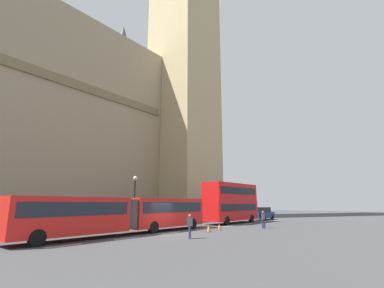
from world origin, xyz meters
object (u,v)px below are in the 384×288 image
Objects in this scene: clock_tower at (185,15)px; sedan_lead at (263,214)px; traffic_cone_west at (209,229)px; pedestrian_by_kerb at (263,219)px; street_lamp at (134,197)px; pedestrian_near_cones at (190,225)px; traffic_cone_middle at (219,227)px; articulated_bus at (125,212)px; double_decker_bus at (231,201)px.

clock_tower is 17.34× the size of sedan_lead.
pedestrian_by_kerb is at bearing -19.18° from traffic_cone_west.
street_lamp is 3.12× the size of pedestrian_near_cones.
clock_tower is 46.13m from traffic_cone_middle.
articulated_bus reaches higher than traffic_cone_west.
street_lamp reaches higher than pedestrian_by_kerb.
double_decker_bus reaches higher than traffic_cone_middle.
traffic_cone_middle is 0.34× the size of pedestrian_near_cones.
traffic_cone_west is 0.34× the size of pedestrian_by_kerb.
articulated_bus is at bearing -135.75° from street_lamp.
traffic_cone_middle is 4.92m from pedestrian_by_kerb.
street_lamp is 10.87m from pedestrian_near_cones.
clock_tower is 49.11m from pedestrian_near_cones.
traffic_cone_middle is 0.34× the size of pedestrian_by_kerb.
clock_tower is 42.65m from street_lamp.
traffic_cone_middle is (-15.32, -17.61, -39.79)m from clock_tower.
pedestrian_near_cones is (-15.20, -5.65, -1.80)m from double_decker_bus.
double_decker_bus is at bearing 20.62° from traffic_cone_west.
articulated_bus is 13.88m from pedestrian_by_kerb.
traffic_cone_west is 2.24m from traffic_cone_middle.
articulated_bus is 9.13m from traffic_cone_middle.
traffic_cone_middle is (2.21, 0.34, 0.00)m from traffic_cone_west.
traffic_cone_middle is at bearing -65.99° from street_lamp.
sedan_lead is 2.60× the size of pedestrian_near_cones.
sedan_lead is (2.36, -13.85, -39.16)m from clock_tower.
street_lamp reaches higher than double_decker_bus.
traffic_cone_middle is (-8.33, -3.62, -2.43)m from double_decker_bus.
sedan_lead is at bearing 25.06° from pedestrian_by_kerb.
traffic_cone_middle is 7.18m from pedestrian_near_cones.
pedestrian_by_kerb is at bearing -53.95° from street_lamp.
articulated_bus is at bearing 103.75° from pedestrian_near_cones.
street_lamp is (-1.41, 8.47, 2.77)m from traffic_cone_west.
traffic_cone_middle is at bearing 148.41° from pedestrian_by_kerb.
sedan_lead is at bearing -11.57° from street_lamp.
articulated_bus is 4.00× the size of sedan_lead.
street_lamp is at bearing 114.01° from traffic_cone_middle.
traffic_cone_middle is at bearing -23.72° from articulated_bus.
sedan_lead is 18.09m from traffic_cone_middle.
articulated_bus is at bearing 153.52° from pedestrian_by_kerb.
articulated_bus is 30.35× the size of traffic_cone_west.
clock_tower is 4.33× the size of articulated_bus.
street_lamp is at bearing -153.41° from clock_tower.
clock_tower is at bearing 63.45° from double_decker_bus.
traffic_cone_middle is at bearing -156.49° from double_decker_bus.
double_decker_bus is 1.80× the size of street_lamp.
pedestrian_near_cones and pedestrian_by_kerb have the same top height.
clock_tower reaches higher than double_decker_bus.
traffic_cone_west is at bearing -159.38° from double_decker_bus.
sedan_lead is at bearing 0.32° from articulated_bus.
double_decker_bus is 16.35× the size of traffic_cone_middle.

